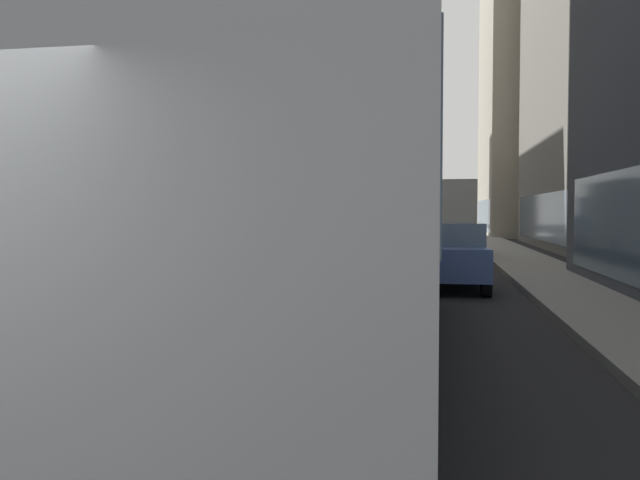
# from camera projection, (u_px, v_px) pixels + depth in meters

# --- Properties ---
(ground_plane) EXTENTS (120.00, 120.00, 0.00)m
(ground_plane) POSITION_uv_depth(u_px,v_px,m) (390.00, 245.00, 36.97)
(ground_plane) COLOR #232326
(sidewalk_left) EXTENTS (2.40, 110.00, 0.15)m
(sidewalk_left) POSITION_uv_depth(u_px,v_px,m) (291.00, 243.00, 37.94)
(sidewalk_left) COLOR #ADA89E
(sidewalk_left) RESTS_ON ground
(sidewalk_right) EXTENTS (2.40, 110.00, 0.15)m
(sidewalk_right) POSITION_uv_depth(u_px,v_px,m) (495.00, 245.00, 35.99)
(sidewalk_right) COLOR gray
(sidewalk_right) RESTS_ON ground
(building_left_far) EXTENTS (11.98, 18.71, 20.64)m
(building_left_far) POSITION_uv_depth(u_px,v_px,m) (215.00, 84.00, 43.42)
(building_left_far) COLOR #4C515B
(building_left_far) RESTS_ON ground
(building_right_mid) EXTENTS (8.11, 22.70, 21.84)m
(building_right_mid) POSITION_uv_depth(u_px,v_px,m) (640.00, 19.00, 30.93)
(building_right_mid) COLOR gray
(building_right_mid) RESTS_ON ground
(transit_bus) EXTENTS (2.78, 11.53, 3.05)m
(transit_bus) POSITION_uv_depth(u_px,v_px,m) (330.00, 222.00, 8.07)
(transit_bus) COLOR #999EA3
(transit_bus) RESTS_ON ground
(car_yellow_taxi) EXTENTS (1.76, 4.46, 1.62)m
(car_yellow_taxi) POSITION_uv_depth(u_px,v_px,m) (334.00, 241.00, 24.36)
(car_yellow_taxi) COLOR yellow
(car_yellow_taxi) RESTS_ON ground
(car_red_coupe) EXTENTS (1.93, 4.73, 1.62)m
(car_red_coupe) POSITION_uv_depth(u_px,v_px,m) (441.00, 232.00, 34.29)
(car_red_coupe) COLOR red
(car_red_coupe) RESTS_ON ground
(car_blue_hatchback) EXTENTS (1.82, 4.23, 1.62)m
(car_blue_hatchback) POSITION_uv_depth(u_px,v_px,m) (448.00, 255.00, 16.36)
(car_blue_hatchback) COLOR #4C6BB7
(car_blue_hatchback) RESTS_ON ground
(car_silver_sedan) EXTENTS (1.93, 4.37, 1.62)m
(car_silver_sedan) POSITION_uv_depth(u_px,v_px,m) (366.00, 231.00, 35.70)
(car_silver_sedan) COLOR #B7BABF
(car_silver_sedan) RESTS_ON ground
(car_black_suv) EXTENTS (1.92, 4.40, 1.62)m
(car_black_suv) POSITION_uv_depth(u_px,v_px,m) (417.00, 226.00, 49.13)
(car_black_suv) COLOR black
(car_black_suv) RESTS_ON ground
(car_white_van) EXTENTS (1.87, 4.80, 1.62)m
(car_white_van) POSITION_uv_depth(u_px,v_px,m) (5.00, 298.00, 8.20)
(car_white_van) COLOR silver
(car_white_van) RESTS_ON ground
(box_truck) EXTENTS (2.30, 7.50, 3.05)m
(box_truck) POSITION_uv_depth(u_px,v_px,m) (443.00, 217.00, 27.06)
(box_truck) COLOR #19519E
(box_truck) RESTS_ON ground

